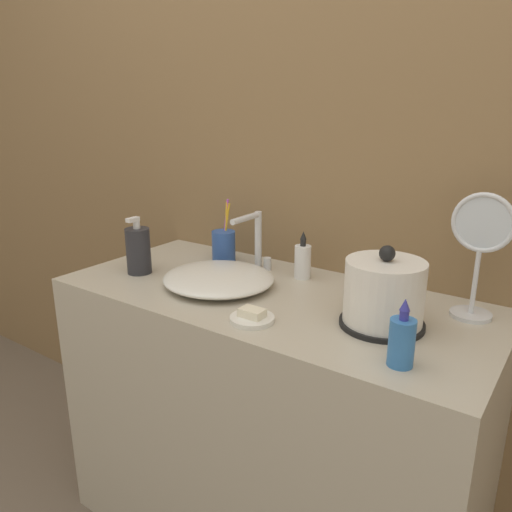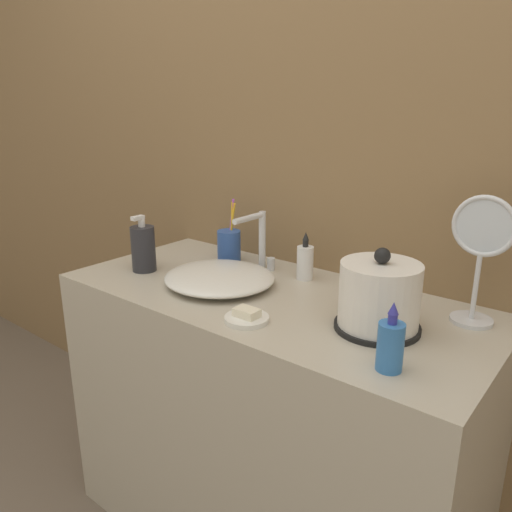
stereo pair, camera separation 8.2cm
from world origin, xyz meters
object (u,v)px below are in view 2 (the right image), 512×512
toothbrush_cup (229,245)px  lotion_bottle (143,248)px  faucet (260,238)px  shampoo_bottle (390,345)px  mouthwash_bottle (305,261)px  vanity_mirror (480,252)px  electric_kettle (379,299)px

toothbrush_cup → lotion_bottle: (-0.14, -0.24, 0.02)m
faucet → shampoo_bottle: 0.66m
faucet → mouthwash_bottle: faucet is taller
toothbrush_cup → vanity_mirror: size_ratio=0.67×
faucet → lotion_bottle: (-0.28, -0.23, -0.03)m
shampoo_bottle → electric_kettle: bearing=122.5°
lotion_bottle → vanity_mirror: (0.91, 0.24, 0.10)m
faucet → vanity_mirror: bearing=0.7°
mouthwash_bottle → shampoo_bottle: bearing=-39.1°
lotion_bottle → vanity_mirror: vanity_mirror is taller
electric_kettle → toothbrush_cup: toothbrush_cup is taller
lotion_bottle → vanity_mirror: 0.95m
faucet → vanity_mirror: vanity_mirror is taller
toothbrush_cup → mouthwash_bottle: (0.29, 0.00, 0.00)m
faucet → electric_kettle: bearing=-19.5°
faucet → electric_kettle: (0.48, -0.17, -0.03)m
faucet → vanity_mirror: size_ratio=0.59×
electric_kettle → mouthwash_bottle: electric_kettle is taller
toothbrush_cup → faucet: bearing=-4.9°
electric_kettle → shampoo_bottle: size_ratio=1.39×
mouthwash_bottle → faucet: bearing=-174.0°
toothbrush_cup → lotion_bottle: 0.28m
toothbrush_cup → shampoo_bottle: 0.79m
electric_kettle → shampoo_bottle: electric_kettle is taller
lotion_bottle → electric_kettle: bearing=4.6°
faucet → lotion_bottle: 0.36m
mouthwash_bottle → vanity_mirror: (0.48, -0.01, 0.12)m
toothbrush_cup → lotion_bottle: size_ratio=1.17×
electric_kettle → mouthwash_bottle: size_ratio=1.38×
mouthwash_bottle → lotion_bottle: bearing=-150.4°
faucet → toothbrush_cup: bearing=175.1°
lotion_bottle → shampoo_bottle: 0.86m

